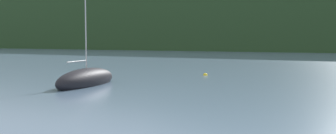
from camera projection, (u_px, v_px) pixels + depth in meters
The scene contains 2 objects.
sailboat_mid_5 at pixel (87, 80), 24.97m from camera, with size 2.54×6.62×8.52m.
mooring_buoy_near at pixel (205, 75), 32.01m from camera, with size 0.40×0.40×0.40m, color yellow.
Camera 1 is at (11.95, 14.51, 3.05)m, focal length 39.57 mm.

